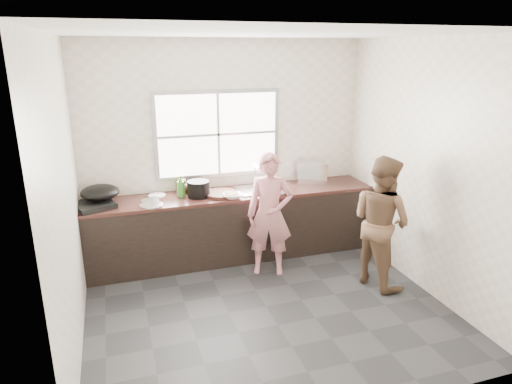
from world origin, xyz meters
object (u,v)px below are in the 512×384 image
object	(u,v)px
person_side	(381,221)
cutting_board	(221,194)
woman	(270,218)
dish_rack	(311,173)
plate_food	(157,195)
bowl_held	(276,186)
burner	(94,205)
black_pot	(198,189)
glass_jar	(155,199)
bottle_brown_tall	(180,185)
pot_lid_right	(151,201)
bowl_mince	(232,196)
bottle_brown_short	(184,187)
wok	(100,192)
pot_lid_left	(151,205)
bowl_crabs	(279,191)
bottle_green	(181,186)

from	to	relation	value
person_side	cutting_board	xyz separation A→B (m)	(-1.55, 1.11, 0.14)
woman	person_side	bearing A→B (deg)	-8.60
dish_rack	woman	bearing A→B (deg)	-126.61
plate_food	bowl_held	bearing A→B (deg)	-5.37
cutting_board	plate_food	size ratio (longest dim) A/B	1.93
cutting_board	burner	bearing A→B (deg)	-179.88
woman	bowl_held	size ratio (longest dim) A/B	6.71
person_side	black_pot	world-z (taller)	person_side
cutting_board	glass_jar	size ratio (longest dim) A/B	4.48
person_side	plate_food	bearing A→B (deg)	44.96
bottle_brown_tall	pot_lid_right	size ratio (longest dim) A/B	0.86
bowl_mince	bottle_brown_short	size ratio (longest dim) A/B	1.38
cutting_board	bowl_mince	bearing A→B (deg)	-55.19
bowl_held	plate_food	size ratio (longest dim) A/B	0.98
person_side	bowl_mince	distance (m)	1.74
glass_jar	wok	bearing A→B (deg)	167.16
pot_lid_left	bowl_mince	bearing A→B (deg)	-1.39
burner	bowl_held	bearing A→B (deg)	1.94
bowl_mince	pot_lid_left	bearing A→B (deg)	178.61
black_pot	burner	xyz separation A→B (m)	(-1.20, -0.04, -0.07)
black_pot	glass_jar	bearing A→B (deg)	-172.25
cutting_board	black_pot	bearing A→B (deg)	172.05
bottle_brown_short	dish_rack	size ratio (longest dim) A/B	0.43
bowl_mince	black_pot	size ratio (longest dim) A/B	0.85
bowl_mince	bowl_held	size ratio (longest dim) A/B	1.13
bowl_held	plate_food	xyz separation A→B (m)	(-1.49, 0.14, -0.02)
plate_food	wok	size ratio (longest dim) A/B	0.48
cutting_board	burner	size ratio (longest dim) A/B	1.00
dish_rack	pot_lid_left	bearing A→B (deg)	-157.76
glass_jar	bowl_held	bearing A→B (deg)	3.92
bowl_crabs	glass_jar	world-z (taller)	glass_jar
woman	dish_rack	distance (m)	1.09
wok	dish_rack	world-z (taller)	dish_rack
bowl_held	burner	size ratio (longest dim) A/B	0.51
woman	plate_food	bearing A→B (deg)	170.96
cutting_board	black_pot	xyz separation A→B (m)	(-0.27, 0.04, 0.08)
plate_food	bowl_mince	bearing A→B (deg)	-22.74
plate_food	wok	distance (m)	0.67
bottle_green	glass_jar	world-z (taller)	bottle_green
person_side	bottle_brown_tall	bearing A→B (deg)	39.85
bowl_crabs	pot_lid_left	world-z (taller)	bowl_crabs
bowl_held	pot_lid_right	bearing A→B (deg)	-179.01
bottle_green	bottle_brown_tall	xyz separation A→B (m)	(0.02, 0.20, -0.04)
plate_food	dish_rack	xyz separation A→B (m)	(2.02, -0.05, 0.14)
bowl_mince	plate_food	xyz separation A→B (m)	(-0.85, 0.36, -0.02)
bowl_crabs	pot_lid_right	bearing A→B (deg)	172.94
bottle_brown_short	burner	distance (m)	1.09
bottle_green	glass_jar	xyz separation A→B (m)	(-0.32, -0.13, -0.09)
black_pot	glass_jar	xyz separation A→B (m)	(-0.52, -0.07, -0.05)
bowl_crabs	bottle_green	distance (m)	1.20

